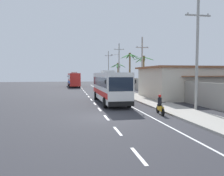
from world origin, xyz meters
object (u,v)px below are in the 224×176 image
pedestrian_near_kerb (123,87)px  utility_pole_far (119,65)px  coach_bus_far_lane (74,79)px  roadside_building (202,82)px  utility_pole_mid (142,65)px  palm_second (118,70)px  utility_pole_distant (108,67)px  palm_third (143,67)px  coach_bus_foreground (110,86)px  motorcycle_beside_bus (160,106)px  palm_nearest (130,64)px  utility_pole_nearest (197,53)px

pedestrian_near_kerb → utility_pole_far: utility_pole_far is taller
coach_bus_far_lane → roadside_building: roadside_building is taller
utility_pole_mid → palm_second: (0.17, 18.63, -0.48)m
utility_pole_distant → palm_third: utility_pole_distant is taller
coach_bus_foreground → roadside_building: 14.12m
motorcycle_beside_bus → palm_second: palm_second is taller
coach_bus_foreground → palm_nearest: size_ratio=1.45×
motorcycle_beside_bus → utility_pole_nearest: (3.87, 1.04, 4.54)m
pedestrian_near_kerb → utility_pole_distant: 28.56m
coach_bus_far_lane → palm_nearest: palm_nearest is taller
utility_pole_distant → coach_bus_far_lane: bearing=-144.0°
palm_second → palm_third: bearing=-83.0°
coach_bus_far_lane → palm_third: (12.25, -19.35, 2.68)m
motorcycle_beside_bus → pedestrian_near_kerb: (1.78, 20.48, 0.31)m
pedestrian_near_kerb → utility_pole_mid: (2.32, -3.58, 3.78)m
motorcycle_beside_bus → utility_pole_mid: utility_pole_mid is taller
utility_pole_distant → palm_nearest: size_ratio=1.33×
palm_second → utility_pole_distant: bearing=90.2°
utility_pole_nearest → palm_second: 34.51m
pedestrian_near_kerb → utility_pole_mid: utility_pole_mid is taller
motorcycle_beside_bus → utility_pole_far: bearing=83.3°
utility_pole_mid → palm_second: 18.64m
coach_bus_far_lane → utility_pole_nearest: 41.35m
coach_bus_foreground → utility_pole_distant: bearing=80.2°
palm_second → roadside_building: 25.39m
motorcycle_beside_bus → coach_bus_foreground: bearing=108.8°
motorcycle_beside_bus → roadside_building: bearing=45.3°
utility_pole_nearest → coach_bus_far_lane: bearing=104.2°
roadside_building → coach_bus_foreground: bearing=-167.3°
coach_bus_far_lane → palm_nearest: bearing=-53.3°
utility_pole_far → utility_pole_mid: bearing=-89.1°
palm_third → utility_pole_far: bearing=100.9°
utility_pole_nearest → utility_pole_far: bearing=90.0°
palm_nearest → coach_bus_foreground: bearing=-112.2°
utility_pole_mid → utility_pole_distant: utility_pole_distant is taller
utility_pole_distant → palm_nearest: (0.47, -22.35, 0.05)m
palm_nearest → palm_second: (-0.42, 9.27, -1.03)m
palm_nearest → roadside_building: bearing=-67.3°
palm_nearest → roadside_building: (6.34, -15.11, -3.14)m
utility_pole_mid → roadside_building: 9.37m
utility_pole_mid → palm_nearest: bearing=86.4°
palm_third → roadside_building: 11.91m
coach_bus_foreground → palm_third: bearing=57.3°
motorcycle_beside_bus → pedestrian_near_kerb: size_ratio=1.22×
motorcycle_beside_bus → palm_nearest: bearing=79.9°
palm_second → utility_pole_mid: bearing=-90.5°
palm_nearest → palm_second: palm_nearest is taller
utility_pole_nearest → utility_pole_mid: bearing=89.2°
coach_bus_far_lane → utility_pole_mid: utility_pole_mid is taller
pedestrian_near_kerb → utility_pole_distant: size_ratio=0.16×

